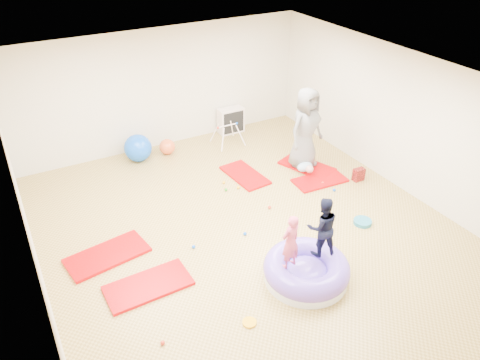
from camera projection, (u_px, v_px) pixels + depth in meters
room at (249, 163)px, 7.83m from camera, size 7.01×8.01×2.81m
gym_mat_front_left at (148, 286)px, 7.29m from camera, size 1.33×0.69×0.05m
gym_mat_mid_left at (107, 255)px, 7.90m from camera, size 1.43×0.87×0.06m
gym_mat_center_back at (245, 175)px, 10.17m from camera, size 0.69×1.23×0.05m
gym_mat_right at (320, 180)px, 9.98m from camera, size 1.17×0.64×0.05m
gym_mat_rear_right at (307, 166)px, 10.51m from camera, size 0.99×1.34×0.05m
inflatable_cushion at (306, 270)px, 7.38m from camera, size 1.37×1.37×0.43m
child_pink at (291, 239)px, 6.94m from camera, size 0.37×0.28×0.93m
child_navy at (323, 224)px, 7.18m from camera, size 0.60×0.53×1.03m
adult_caregiver at (306, 128)px, 10.04m from camera, size 0.99×0.75×1.80m
infant at (306, 167)px, 10.19m from camera, size 0.37×0.37×0.22m
ball_pit_balls at (251, 212)px, 8.97m from camera, size 4.56×3.35×0.06m
exercise_ball_blue at (138, 148)px, 10.63m from camera, size 0.63×0.63×0.63m
exercise_ball_orange at (167, 147)px, 10.97m from camera, size 0.37×0.37×0.37m
infant_play_gym at (227, 132)px, 11.29m from camera, size 0.68×0.65×0.52m
cube_shelf at (231, 120)px, 11.91m from camera, size 0.65×0.32×0.65m
balance_disc at (363, 222)px, 8.69m from camera, size 0.34×0.34×0.07m
backpack at (359, 175)px, 9.97m from camera, size 0.24×0.15×0.28m
yellow_toy at (249, 322)px, 6.67m from camera, size 0.21×0.21×0.03m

